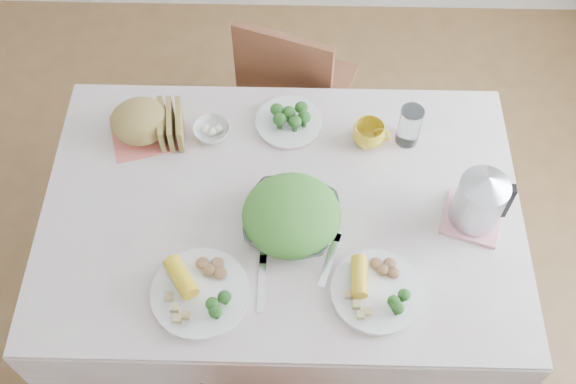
{
  "coord_description": "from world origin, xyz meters",
  "views": [
    {
      "loc": [
        0.05,
        -1.12,
        2.55
      ],
      "look_at": [
        0.02,
        0.02,
        0.82
      ],
      "focal_mm": 42.0,
      "sensor_mm": 36.0,
      "label": 1
    }
  ],
  "objects_px": {
    "dinner_plate_left": "(200,294)",
    "electric_kettle": "(481,197)",
    "chair_far": "(299,83)",
    "yellow_mug": "(369,134)",
    "dinner_plate_right": "(376,292)",
    "salad_bowl": "(291,220)",
    "dining_table": "(282,264)"
  },
  "relations": [
    {
      "from": "chair_far",
      "to": "salad_bowl",
      "type": "bearing_deg",
      "value": 108.21
    },
    {
      "from": "electric_kettle",
      "to": "chair_far",
      "type": "bearing_deg",
      "value": 130.08
    },
    {
      "from": "electric_kettle",
      "to": "salad_bowl",
      "type": "bearing_deg",
      "value": -169.3
    },
    {
      "from": "chair_far",
      "to": "salad_bowl",
      "type": "height_order",
      "value": "chair_far"
    },
    {
      "from": "chair_far",
      "to": "dinner_plate_right",
      "type": "xyz_separation_m",
      "value": [
        0.23,
        -1.08,
        0.31
      ]
    },
    {
      "from": "chair_far",
      "to": "electric_kettle",
      "type": "distance_m",
      "value": 1.07
    },
    {
      "from": "chair_far",
      "to": "dinner_plate_left",
      "type": "bearing_deg",
      "value": 95.33
    },
    {
      "from": "dinner_plate_left",
      "to": "yellow_mug",
      "type": "distance_m",
      "value": 0.76
    },
    {
      "from": "dinner_plate_right",
      "to": "electric_kettle",
      "type": "relative_size",
      "value": 1.29
    },
    {
      "from": "yellow_mug",
      "to": "electric_kettle",
      "type": "distance_m",
      "value": 0.43
    },
    {
      "from": "dining_table",
      "to": "electric_kettle",
      "type": "height_order",
      "value": "electric_kettle"
    },
    {
      "from": "chair_far",
      "to": "dinner_plate_left",
      "type": "distance_m",
      "value": 1.18
    },
    {
      "from": "chair_far",
      "to": "yellow_mug",
      "type": "xyz_separation_m",
      "value": [
        0.23,
        -0.53,
        0.34
      ]
    },
    {
      "from": "dinner_plate_left",
      "to": "electric_kettle",
      "type": "distance_m",
      "value": 0.87
    },
    {
      "from": "dining_table",
      "to": "dinner_plate_left",
      "type": "distance_m",
      "value": 0.55
    },
    {
      "from": "chair_far",
      "to": "yellow_mug",
      "type": "relative_size",
      "value": 8.24
    },
    {
      "from": "dining_table",
      "to": "dinner_plate_right",
      "type": "distance_m",
      "value": 0.57
    },
    {
      "from": "dinner_plate_right",
      "to": "dining_table",
      "type": "bearing_deg",
      "value": 134.45
    },
    {
      "from": "salad_bowl",
      "to": "chair_far",
      "type": "bearing_deg",
      "value": 89.02
    },
    {
      "from": "dining_table",
      "to": "chair_far",
      "type": "distance_m",
      "value": 0.8
    },
    {
      "from": "dining_table",
      "to": "dinner_plate_right",
      "type": "bearing_deg",
      "value": -45.55
    },
    {
      "from": "dinner_plate_right",
      "to": "dinner_plate_left",
      "type": "bearing_deg",
      "value": -178.0
    },
    {
      "from": "salad_bowl",
      "to": "electric_kettle",
      "type": "bearing_deg",
      "value": 3.96
    },
    {
      "from": "salad_bowl",
      "to": "dinner_plate_right",
      "type": "relative_size",
      "value": 1.05
    },
    {
      "from": "dining_table",
      "to": "chair_far",
      "type": "height_order",
      "value": "chair_far"
    },
    {
      "from": "salad_bowl",
      "to": "dinner_plate_right",
      "type": "distance_m",
      "value": 0.33
    },
    {
      "from": "chair_far",
      "to": "dinner_plate_right",
      "type": "height_order",
      "value": "chair_far"
    },
    {
      "from": "dinner_plate_right",
      "to": "salad_bowl",
      "type": "bearing_deg",
      "value": 138.46
    },
    {
      "from": "yellow_mug",
      "to": "dinner_plate_right",
      "type": "bearing_deg",
      "value": -89.84
    },
    {
      "from": "chair_far",
      "to": "salad_bowl",
      "type": "xyz_separation_m",
      "value": [
        -0.01,
        -0.86,
        0.33
      ]
    },
    {
      "from": "salad_bowl",
      "to": "dinner_plate_right",
      "type": "height_order",
      "value": "salad_bowl"
    },
    {
      "from": "dinner_plate_right",
      "to": "yellow_mug",
      "type": "bearing_deg",
      "value": 90.16
    }
  ]
}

